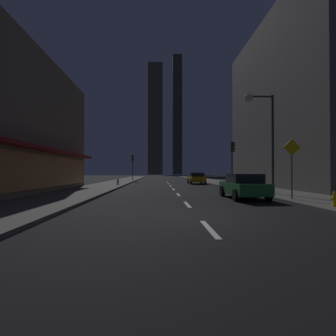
{
  "coord_description": "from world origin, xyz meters",
  "views": [
    {
      "loc": [
        -1.42,
        -8.95,
        1.58
      ],
      "look_at": [
        0.0,
        25.53,
        2.07
      ],
      "focal_mm": 27.28,
      "sensor_mm": 36.0,
      "label": 1
    }
  ],
  "objects_px": {
    "car_parked_far": "(196,178)",
    "fire_hydrant_far_left": "(118,182)",
    "car_parked_near": "(243,186)",
    "pedestrian_crossing_sign": "(292,163)",
    "traffic_light_near_right": "(232,154)",
    "fire_hydrant_yellow_near": "(336,199)",
    "traffic_light_far_left": "(133,162)",
    "street_lamp_right": "(260,119)"
  },
  "relations": [
    {
      "from": "fire_hydrant_far_left",
      "to": "street_lamp_right",
      "type": "xyz_separation_m",
      "value": [
        11.28,
        -12.43,
        4.61
      ]
    },
    {
      "from": "street_lamp_right",
      "to": "traffic_light_near_right",
      "type": "bearing_deg",
      "value": 88.98
    },
    {
      "from": "traffic_light_far_left",
      "to": "fire_hydrant_yellow_near",
      "type": "bearing_deg",
      "value": -70.25
    },
    {
      "from": "fire_hydrant_yellow_near",
      "to": "street_lamp_right",
      "type": "relative_size",
      "value": 0.1
    },
    {
      "from": "traffic_light_near_right",
      "to": "street_lamp_right",
      "type": "distance_m",
      "value": 6.98
    },
    {
      "from": "car_parked_near",
      "to": "fire_hydrant_far_left",
      "type": "height_order",
      "value": "car_parked_near"
    },
    {
      "from": "car_parked_near",
      "to": "fire_hydrant_yellow_near",
      "type": "height_order",
      "value": "car_parked_near"
    },
    {
      "from": "traffic_light_near_right",
      "to": "traffic_light_far_left",
      "type": "height_order",
      "value": "same"
    },
    {
      "from": "traffic_light_far_left",
      "to": "street_lamp_right",
      "type": "height_order",
      "value": "street_lamp_right"
    },
    {
      "from": "car_parked_near",
      "to": "pedestrian_crossing_sign",
      "type": "relative_size",
      "value": 1.34
    },
    {
      "from": "car_parked_far",
      "to": "pedestrian_crossing_sign",
      "type": "xyz_separation_m",
      "value": [
        2.0,
        -19.64,
        1.28
      ]
    },
    {
      "from": "fire_hydrant_far_left",
      "to": "traffic_light_far_left",
      "type": "height_order",
      "value": "traffic_light_far_left"
    },
    {
      "from": "street_lamp_right",
      "to": "pedestrian_crossing_sign",
      "type": "xyz_separation_m",
      "value": [
        0.22,
        -3.49,
        -3.05
      ]
    },
    {
      "from": "traffic_light_near_right",
      "to": "pedestrian_crossing_sign",
      "type": "relative_size",
      "value": 1.33
    },
    {
      "from": "fire_hydrant_far_left",
      "to": "traffic_light_near_right",
      "type": "height_order",
      "value": "traffic_light_near_right"
    },
    {
      "from": "car_parked_far",
      "to": "fire_hydrant_far_left",
      "type": "xyz_separation_m",
      "value": [
        -9.5,
        -3.72,
        -0.29
      ]
    },
    {
      "from": "fire_hydrant_yellow_near",
      "to": "traffic_light_near_right",
      "type": "relative_size",
      "value": 0.16
    },
    {
      "from": "pedestrian_crossing_sign",
      "to": "car_parked_near",
      "type": "bearing_deg",
      "value": 140.23
    },
    {
      "from": "car_parked_near",
      "to": "pedestrian_crossing_sign",
      "type": "bearing_deg",
      "value": -39.77
    },
    {
      "from": "fire_hydrant_far_left",
      "to": "traffic_light_far_left",
      "type": "xyz_separation_m",
      "value": [
        0.4,
        12.98,
        2.74
      ]
    },
    {
      "from": "car_parked_far",
      "to": "fire_hydrant_far_left",
      "type": "distance_m",
      "value": 10.21
    },
    {
      "from": "fire_hydrant_yellow_near",
      "to": "pedestrian_crossing_sign",
      "type": "xyz_separation_m",
      "value": [
        -0.3,
        2.85,
        1.56
      ]
    },
    {
      "from": "fire_hydrant_far_left",
      "to": "pedestrian_crossing_sign",
      "type": "relative_size",
      "value": 0.21
    },
    {
      "from": "fire_hydrant_far_left",
      "to": "pedestrian_crossing_sign",
      "type": "distance_m",
      "value": 19.7
    },
    {
      "from": "fire_hydrant_yellow_near",
      "to": "fire_hydrant_far_left",
      "type": "relative_size",
      "value": 1.0
    },
    {
      "from": "fire_hydrant_yellow_near",
      "to": "traffic_light_near_right",
      "type": "xyz_separation_m",
      "value": [
        -0.4,
        13.05,
        2.74
      ]
    },
    {
      "from": "fire_hydrant_yellow_near",
      "to": "fire_hydrant_far_left",
      "type": "xyz_separation_m",
      "value": [
        -11.8,
        18.77,
        0.0
      ]
    },
    {
      "from": "traffic_light_near_right",
      "to": "traffic_light_far_left",
      "type": "distance_m",
      "value": 21.69
    },
    {
      "from": "traffic_light_near_right",
      "to": "traffic_light_far_left",
      "type": "bearing_deg",
      "value": 120.47
    },
    {
      "from": "traffic_light_far_left",
      "to": "street_lamp_right",
      "type": "xyz_separation_m",
      "value": [
        10.88,
        -25.41,
        1.87
      ]
    },
    {
      "from": "car_parked_far",
      "to": "traffic_light_far_left",
      "type": "relative_size",
      "value": 1.01
    },
    {
      "from": "car_parked_far",
      "to": "traffic_light_near_right",
      "type": "xyz_separation_m",
      "value": [
        1.9,
        -9.43,
        2.45
      ]
    },
    {
      "from": "car_parked_near",
      "to": "traffic_light_far_left",
      "type": "height_order",
      "value": "traffic_light_far_left"
    },
    {
      "from": "fire_hydrant_yellow_near",
      "to": "traffic_light_far_left",
      "type": "height_order",
      "value": "traffic_light_far_left"
    },
    {
      "from": "fire_hydrant_far_left",
      "to": "pedestrian_crossing_sign",
      "type": "bearing_deg",
      "value": -54.15
    },
    {
      "from": "fire_hydrant_yellow_near",
      "to": "car_parked_far",
      "type": "bearing_deg",
      "value": 95.84
    },
    {
      "from": "traffic_light_far_left",
      "to": "street_lamp_right",
      "type": "relative_size",
      "value": 0.64
    },
    {
      "from": "street_lamp_right",
      "to": "pedestrian_crossing_sign",
      "type": "distance_m",
      "value": 4.64
    },
    {
      "from": "car_parked_near",
      "to": "car_parked_far",
      "type": "relative_size",
      "value": 1.0
    },
    {
      "from": "fire_hydrant_yellow_near",
      "to": "fire_hydrant_far_left",
      "type": "distance_m",
      "value": 22.17
    },
    {
      "from": "car_parked_far",
      "to": "fire_hydrant_far_left",
      "type": "height_order",
      "value": "car_parked_far"
    },
    {
      "from": "fire_hydrant_far_left",
      "to": "pedestrian_crossing_sign",
      "type": "xyz_separation_m",
      "value": [
        11.5,
        -15.92,
        1.56
      ]
    }
  ]
}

